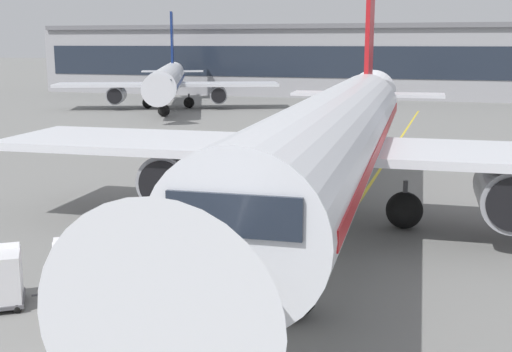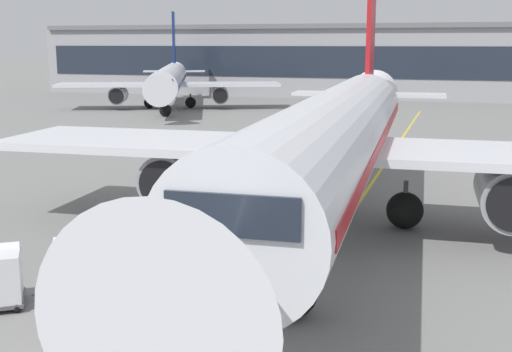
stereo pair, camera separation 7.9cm
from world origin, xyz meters
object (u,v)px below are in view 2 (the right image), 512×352
baggage_cart_lead (84,266)px  safety_cone_engine_keepout (126,230)px  ground_crew_wingwalker (122,260)px  safety_cone_wingtip (177,215)px  ground_crew_by_carts (115,241)px  distant_airplane (169,81)px  ground_crew_by_loader (166,280)px  safety_cone_nose_mark (169,211)px  ground_crew_marshaller (163,270)px  parked_airplane (337,139)px  belt_loader (184,251)px

baggage_cart_lead → safety_cone_engine_keepout: (-1.84, 6.18, -0.65)m
ground_crew_wingwalker → safety_cone_wingtip: (-1.77, 8.39, -0.71)m
ground_crew_by_carts → distant_airplane: distant_airplane is taller
distant_airplane → ground_crew_by_loader: bearing=-65.3°
safety_cone_nose_mark → distant_airplane: size_ratio=0.02×
distant_airplane → ground_crew_wingwalker: bearing=-66.6°
ground_crew_marshaller → ground_crew_by_carts: bearing=142.3°
ground_crew_marshaller → ground_crew_by_loader: bearing=-59.0°
ground_crew_by_carts → safety_cone_nose_mark: bearing=98.8°
safety_cone_wingtip → parked_airplane: bearing=7.9°
parked_airplane → ground_crew_by_carts: parked_airplane is taller
parked_airplane → ground_crew_wingwalker: bearing=-120.3°
belt_loader → safety_cone_wingtip: size_ratio=8.41×
parked_airplane → belt_loader: parked_airplane is taller
belt_loader → ground_crew_wingwalker: 2.45m
ground_crew_by_loader → distant_airplane: bearing=114.7°
ground_crew_by_loader → ground_crew_by_carts: bearing=138.0°
parked_airplane → baggage_cart_lead: parked_airplane is taller
safety_cone_nose_mark → ground_crew_marshaller: bearing=-66.2°
belt_loader → ground_crew_by_loader: bearing=-76.0°
ground_crew_by_carts → ground_crew_by_loader: bearing=-42.0°
safety_cone_nose_mark → safety_cone_engine_keepout: bearing=-95.1°
ground_crew_wingwalker → distant_airplane: (-24.63, 57.04, 2.47)m
ground_crew_by_loader → ground_crew_wingwalker: 2.57m
belt_loader → ground_crew_wingwalker: (-1.41, -2.00, 0.15)m
ground_crew_by_loader → safety_cone_wingtip: ground_crew_by_loader is taller
safety_cone_engine_keepout → safety_cone_wingtip: (0.97, 3.11, -0.06)m
safety_cone_wingtip → ground_crew_by_carts: bearing=-86.1°
baggage_cart_lead → distant_airplane: 62.65m
ground_crew_marshaller → distant_airplane: size_ratio=0.05×
ground_crew_by_carts → ground_crew_marshaller: size_ratio=1.00×
safety_cone_engine_keepout → safety_cone_nose_mark: (0.33, 3.66, -0.06)m
ground_crew_by_carts → safety_cone_wingtip: 6.52m
safety_cone_engine_keepout → safety_cone_nose_mark: 3.67m
ground_crew_by_loader → ground_crew_by_carts: 4.79m
ground_crew_marshaller → safety_cone_nose_mark: (-4.14, 9.37, -0.71)m
belt_loader → distant_airplane: (-26.05, 55.04, 2.63)m
safety_cone_engine_keepout → baggage_cart_lead: bearing=-73.4°
ground_crew_by_loader → safety_cone_wingtip: 10.49m
ground_crew_by_loader → parked_airplane: bearing=73.0°
ground_crew_marshaller → distant_airplane: distant_airplane is taller
ground_crew_wingwalker → safety_cone_wingtip: bearing=101.9°
ground_crew_by_loader → distant_airplane: (-26.86, 58.31, 2.47)m
ground_crew_by_carts → safety_cone_engine_keepout: size_ratio=2.41×
baggage_cart_lead → safety_cone_nose_mark: bearing=98.8°
ground_crew_by_carts → ground_crew_wingwalker: (1.33, -1.93, 0.00)m
ground_crew_by_loader → safety_cone_engine_keepout: size_ratio=2.41×
ground_crew_by_carts → ground_crew_marshaller: same height
ground_crew_wingwalker → safety_cone_nose_mark: size_ratio=2.89×
belt_loader → safety_cone_nose_mark: size_ratio=8.41×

